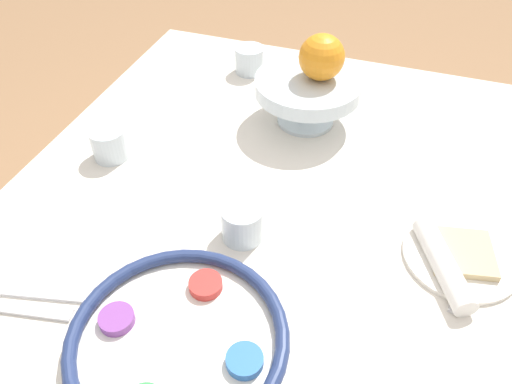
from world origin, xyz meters
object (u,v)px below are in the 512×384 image
at_px(seder_plate, 178,340).
at_px(bread_plate, 461,255).
at_px(napkin_roll, 443,266).
at_px(cup_mid, 242,222).
at_px(cup_near, 250,60).
at_px(fruit_stand, 308,89).
at_px(orange_fruit, 322,57).
at_px(cup_far, 109,143).

relative_size(seder_plate, bread_plate, 1.68).
xyz_separation_m(seder_plate, napkin_roll, (0.24, -0.33, 0.00)).
height_order(bread_plate, napkin_roll, napkin_roll).
relative_size(bread_plate, cup_mid, 2.58).
distance_m(bread_plate, napkin_roll, 0.05).
xyz_separation_m(cup_near, cup_mid, (-0.51, -0.17, 0.00)).
bearing_deg(fruit_stand, orange_fruit, -55.37).
height_order(cup_mid, cup_far, same).
height_order(fruit_stand, orange_fruit, orange_fruit).
relative_size(cup_near, cup_mid, 1.00).
xyz_separation_m(napkin_roll, cup_mid, (-0.03, 0.31, 0.01)).
bearing_deg(cup_near, seder_plate, -167.80).
xyz_separation_m(seder_plate, fruit_stand, (0.57, -0.03, 0.06)).
distance_m(napkin_roll, cup_near, 0.68).
height_order(napkin_roll, cup_mid, cup_mid).
bearing_deg(fruit_stand, napkin_roll, -136.91).
bearing_deg(cup_mid, napkin_roll, -85.16).
bearing_deg(bread_plate, cup_mid, 101.20).
bearing_deg(cup_near, bread_plate, -130.61).
height_order(orange_fruit, cup_near, orange_fruit).
distance_m(fruit_stand, cup_far, 0.41).
relative_size(cup_near, cup_far, 1.00).
bearing_deg(cup_near, orange_fruit, -125.45).
bearing_deg(bread_plate, seder_plate, 128.73).
relative_size(bread_plate, cup_near, 2.58).
bearing_deg(bread_plate, orange_fruit, 46.41).
xyz_separation_m(seder_plate, orange_fruit, (0.58, -0.05, 0.13)).
distance_m(bread_plate, cup_mid, 0.35).
bearing_deg(napkin_roll, cup_far, 82.28).
bearing_deg(bread_plate, fruit_stand, 49.48).
bearing_deg(seder_plate, bread_plate, -51.27).
xyz_separation_m(fruit_stand, cup_near, (0.16, 0.18, -0.05)).
xyz_separation_m(bread_plate, napkin_roll, (-0.04, 0.03, 0.01)).
bearing_deg(bread_plate, cup_near, 49.39).
bearing_deg(cup_near, cup_far, 159.80).
bearing_deg(seder_plate, cup_mid, -3.29).
distance_m(seder_plate, bread_plate, 0.45).
bearing_deg(orange_fruit, cup_far, 125.90).
distance_m(seder_plate, cup_near, 0.74).
bearing_deg(cup_mid, seder_plate, 176.71).
distance_m(napkin_roll, cup_far, 0.63).
height_order(fruit_stand, cup_far, fruit_stand).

